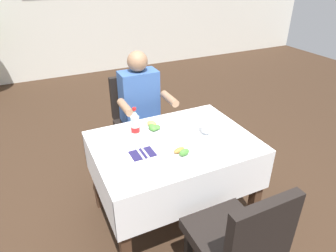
% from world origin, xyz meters
% --- Properties ---
extents(ground_plane, '(11.00, 11.00, 0.00)m').
position_xyz_m(ground_plane, '(0.00, 0.00, 0.00)').
color(ground_plane, '#382619').
extents(main_dining_table, '(1.22, 0.89, 0.76)m').
position_xyz_m(main_dining_table, '(0.06, -0.08, 0.59)').
color(main_dining_table, white).
rests_on(main_dining_table, ground).
extents(chair_far_diner_seat, '(0.44, 0.50, 0.97)m').
position_xyz_m(chair_far_diner_seat, '(0.06, 0.75, 0.55)').
color(chair_far_diner_seat, black).
rests_on(chair_far_diner_seat, ground).
extents(chair_near_camera_side, '(0.44, 0.50, 0.97)m').
position_xyz_m(chair_near_camera_side, '(0.06, -0.92, 0.55)').
color(chair_near_camera_side, black).
rests_on(chair_near_camera_side, ground).
extents(seated_diner_far, '(0.50, 0.46, 1.26)m').
position_xyz_m(seated_diner_far, '(0.07, 0.64, 0.71)').
color(seated_diner_far, '#282D42').
rests_on(seated_diner_far, ground).
extents(plate_near_camera, '(0.24, 0.24, 0.06)m').
position_xyz_m(plate_near_camera, '(0.03, -0.29, 0.77)').
color(plate_near_camera, white).
rests_on(plate_near_camera, main_dining_table).
extents(plate_far_diner, '(0.26, 0.26, 0.06)m').
position_xyz_m(plate_far_diner, '(-0.01, 0.14, 0.78)').
color(plate_far_diner, white).
rests_on(plate_far_diner, main_dining_table).
extents(beer_glass_left, '(0.07, 0.07, 0.20)m').
position_xyz_m(beer_glass_left, '(0.32, -0.12, 0.86)').
color(beer_glass_left, white).
rests_on(beer_glass_left, main_dining_table).
extents(cola_bottle_primary, '(0.07, 0.07, 0.26)m').
position_xyz_m(cola_bottle_primary, '(-0.19, 0.07, 0.87)').
color(cola_bottle_primary, silver).
rests_on(cola_bottle_primary, main_dining_table).
extents(napkin_cutlery_set, '(0.17, 0.19, 0.01)m').
position_xyz_m(napkin_cutlery_set, '(-0.22, -0.15, 0.76)').
color(napkin_cutlery_set, '#231E4C').
rests_on(napkin_cutlery_set, main_dining_table).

